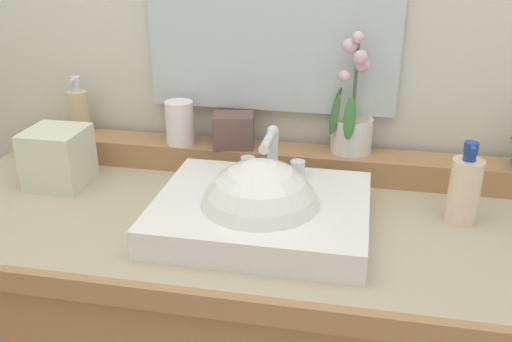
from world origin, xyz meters
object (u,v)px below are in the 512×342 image
object	(u,v)px
sink_basin	(261,216)
potted_plant	(352,122)
trinket_box	(234,130)
lotion_bottle	(464,189)
soap_dispenser	(79,110)
tumbler_cup	(180,123)
tissue_box	(58,157)

from	to	relation	value
sink_basin	potted_plant	world-z (taller)	potted_plant
sink_basin	trinket_box	bearing A→B (deg)	113.54
sink_basin	potted_plant	size ratio (longest dim) A/B	1.48
trinket_box	potted_plant	bearing A→B (deg)	-6.00
trinket_box	lotion_bottle	size ratio (longest dim) A/B	0.56
potted_plant	soap_dispenser	distance (m)	0.69
tumbler_cup	trinket_box	xyz separation A→B (m)	(0.13, 0.01, -0.01)
potted_plant	tissue_box	distance (m)	0.69
sink_basin	soap_dispenser	world-z (taller)	soap_dispenser
potted_plant	trinket_box	bearing A→B (deg)	-175.69
sink_basin	tissue_box	xyz separation A→B (m)	(-0.50, 0.12, 0.04)
trinket_box	lotion_bottle	distance (m)	0.55
lotion_bottle	tissue_box	bearing A→B (deg)	179.61
potted_plant	tumbler_cup	xyz separation A→B (m)	(-0.41, -0.03, -0.02)
soap_dispenser	lotion_bottle	xyz separation A→B (m)	(0.93, -0.19, -0.05)
tissue_box	potted_plant	bearing A→B (deg)	15.30
potted_plant	tumbler_cup	world-z (taller)	potted_plant
sink_basin	tumbler_cup	xyz separation A→B (m)	(-0.25, 0.27, 0.09)
potted_plant	lotion_bottle	xyz separation A→B (m)	(0.24, -0.19, -0.06)
soap_dispenser	tumbler_cup	xyz separation A→B (m)	(0.28, -0.03, -0.01)
trinket_box	tissue_box	xyz separation A→B (m)	(-0.38, -0.16, -0.04)
tumbler_cup	lotion_bottle	distance (m)	0.67
sink_basin	lotion_bottle	world-z (taller)	same
sink_basin	potted_plant	bearing A→B (deg)	61.84
trinket_box	lotion_bottle	xyz separation A→B (m)	(0.52, -0.17, -0.03)
potted_plant	trinket_box	xyz separation A→B (m)	(-0.28, -0.02, -0.03)
trinket_box	tissue_box	size ratio (longest dim) A/B	0.72
tissue_box	lotion_bottle	bearing A→B (deg)	-0.39
soap_dispenser	trinket_box	distance (m)	0.42
sink_basin	tissue_box	size ratio (longest dim) A/B	3.17
sink_basin	trinket_box	xyz separation A→B (m)	(-0.12, 0.28, 0.08)
sink_basin	lotion_bottle	xyz separation A→B (m)	(0.40, 0.11, 0.05)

